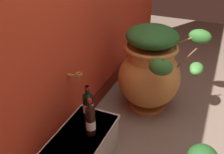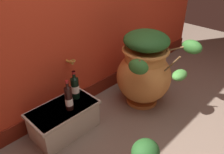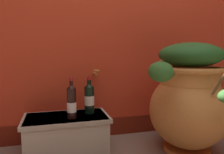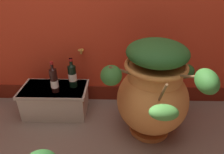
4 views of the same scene
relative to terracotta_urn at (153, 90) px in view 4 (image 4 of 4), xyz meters
name	(u,v)px [view 4 (image 4 of 4)]	position (x,y,z in m)	size (l,w,h in m)	color
terracotta_urn	(153,90)	(0.00, 0.00, 0.00)	(0.83, 0.81, 0.85)	#CC7F3D
stone_ledge	(56,99)	(-0.92, 0.24, -0.27)	(0.64, 0.36, 0.29)	beige
wine_bottle_left	(54,80)	(-0.88, 0.18, -0.01)	(0.07, 0.07, 0.31)	black
wine_bottle_middle	(72,75)	(-0.73, 0.28, -0.01)	(0.08, 0.08, 0.30)	black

